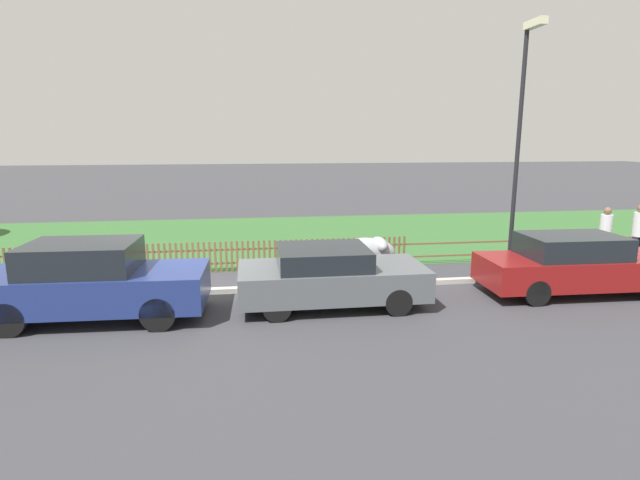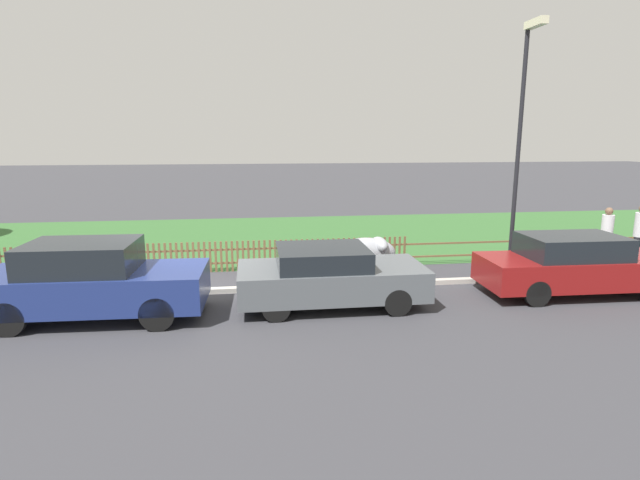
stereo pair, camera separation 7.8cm
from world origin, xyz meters
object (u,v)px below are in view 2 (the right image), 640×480
object	(u,v)px
covered_motorcycle	(366,254)
pedestrian_by_lamp	(640,232)
parked_car_white_van	(577,265)
street_lamp	(522,125)
parked_car_navy_estate	(92,281)
pedestrian_near_fence	(607,232)
parked_car_red_compact	(329,276)

from	to	relation	value
covered_motorcycle	pedestrian_by_lamp	size ratio (longest dim) A/B	1.05
parked_car_white_van	street_lamp	distance (m)	3.71
parked_car_navy_estate	street_lamp	distance (m)	10.70
pedestrian_near_fence	street_lamp	world-z (taller)	street_lamp
pedestrian_by_lamp	street_lamp	size ratio (longest dim) A/B	0.28
covered_motorcycle	street_lamp	bearing A→B (deg)	-7.70
parked_car_white_van	covered_motorcycle	size ratio (longest dim) A/B	2.46
parked_car_navy_estate	pedestrian_near_fence	xyz separation A→B (m)	(13.59, 2.88, 0.13)
parked_car_white_van	pedestrian_near_fence	xyz separation A→B (m)	(2.79, 2.70, 0.22)
pedestrian_near_fence	street_lamp	bearing A→B (deg)	-151.86
covered_motorcycle	street_lamp	distance (m)	5.11
parked_car_navy_estate	street_lamp	size ratio (longest dim) A/B	0.69
street_lamp	covered_motorcycle	bearing A→B (deg)	175.31
covered_motorcycle	pedestrian_by_lamp	world-z (taller)	pedestrian_by_lamp
parked_car_white_van	pedestrian_by_lamp	world-z (taller)	pedestrian_by_lamp
parked_car_navy_estate	parked_car_white_van	xyz separation A→B (m)	(10.80, 0.19, -0.09)
pedestrian_by_lamp	street_lamp	xyz separation A→B (m)	(-4.19, -0.56, 2.96)
parked_car_navy_estate	street_lamp	bearing A→B (deg)	12.23
parked_car_navy_estate	parked_car_red_compact	distance (m)	4.90
parked_car_red_compact	pedestrian_near_fence	xyz separation A→B (m)	(8.69, 2.70, 0.26)
covered_motorcycle	street_lamp	world-z (taller)	street_lamp
parked_car_red_compact	pedestrian_near_fence	world-z (taller)	pedestrian_near_fence
pedestrian_near_fence	pedestrian_by_lamp	distance (m)	0.84
parked_car_navy_estate	pedestrian_by_lamp	bearing A→B (deg)	11.45
parked_car_navy_estate	street_lamp	xyz separation A→B (m)	(10.06, 1.82, 3.16)
parked_car_navy_estate	parked_car_white_van	size ratio (longest dim) A/B	0.96
parked_car_red_compact	covered_motorcycle	bearing A→B (deg)	57.08
parked_car_red_compact	covered_motorcycle	world-z (taller)	parked_car_red_compact
pedestrian_by_lamp	street_lamp	world-z (taller)	street_lamp
covered_motorcycle	pedestrian_by_lamp	distance (m)	8.09
covered_motorcycle	parked_car_navy_estate	bearing A→B (deg)	-163.86
parked_car_navy_estate	parked_car_red_compact	world-z (taller)	parked_car_navy_estate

